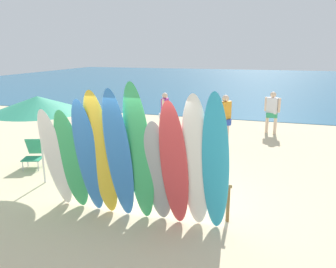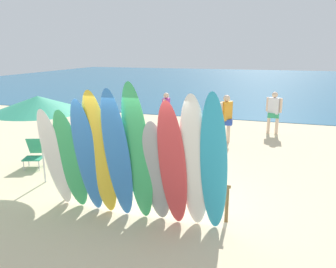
# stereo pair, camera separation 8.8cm
# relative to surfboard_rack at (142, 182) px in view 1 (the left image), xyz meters

# --- Properties ---
(ground) EXTENTS (60.00, 60.00, 0.00)m
(ground) POSITION_rel_surfboard_rack_xyz_m (0.00, 14.00, -0.62)
(ground) COLOR beige
(ocean_water) EXTENTS (60.00, 40.00, 0.02)m
(ocean_water) POSITION_rel_surfboard_rack_xyz_m (0.00, 29.82, -0.61)
(ocean_water) COLOR #235B7F
(ocean_water) RESTS_ON ground
(surfboard_rack) EXTENTS (3.70, 0.07, 0.77)m
(surfboard_rack) POSITION_rel_surfboard_rack_xyz_m (0.00, 0.00, 0.00)
(surfboard_rack) COLOR brown
(surfboard_rack) RESTS_ON ground
(surfboard_white_0) EXTENTS (0.52, 0.76, 2.23)m
(surfboard_white_0) POSITION_rel_surfboard_rack_xyz_m (-1.64, -0.57, 0.50)
(surfboard_white_0) COLOR white
(surfboard_white_0) RESTS_ON ground
(surfboard_green_1) EXTENTS (0.58, 0.71, 2.23)m
(surfboard_green_1) POSITION_rel_surfboard_rack_xyz_m (-1.27, -0.55, 0.49)
(surfboard_green_1) COLOR #38B266
(surfboard_green_1) RESTS_ON ground
(surfboard_blue_2) EXTENTS (0.53, 0.75, 2.45)m
(surfboard_blue_2) POSITION_rel_surfboard_rack_xyz_m (-0.86, -0.59, 0.61)
(surfboard_blue_2) COLOR #337AD1
(surfboard_blue_2) RESTS_ON ground
(surfboard_yellow_3) EXTENTS (0.59, 0.70, 2.62)m
(surfboard_yellow_3) POSITION_rel_surfboard_rack_xyz_m (-0.58, -0.59, 0.69)
(surfboard_yellow_3) COLOR yellow
(surfboard_yellow_3) RESTS_ON ground
(surfboard_blue_4) EXTENTS (0.52, 0.81, 2.68)m
(surfboard_blue_4) POSITION_rel_surfboard_rack_xyz_m (-0.18, -0.66, 0.72)
(surfboard_blue_4) COLOR #337AD1
(surfboard_blue_4) RESTS_ON ground
(surfboard_green_5) EXTENTS (0.54, 0.71, 2.79)m
(surfboard_green_5) POSITION_rel_surfboard_rack_xyz_m (0.20, -0.61, 0.78)
(surfboard_green_5) COLOR #38B266
(surfboard_green_5) RESTS_ON ground
(surfboard_grey_6) EXTENTS (0.55, 0.64, 2.12)m
(surfboard_grey_6) POSITION_rel_surfboard_rack_xyz_m (0.54, -0.53, 0.44)
(surfboard_grey_6) COLOR #999EA3
(surfboard_grey_6) RESTS_ON ground
(surfboard_red_7) EXTENTS (0.54, 0.79, 2.52)m
(surfboard_red_7) POSITION_rel_surfboard_rack_xyz_m (0.89, -0.64, 0.64)
(surfboard_red_7) COLOR #D13D42
(surfboard_red_7) RESTS_ON ground
(surfboard_white_8) EXTENTS (0.53, 0.84, 2.64)m
(surfboard_white_8) POSITION_rel_surfboard_rack_xyz_m (1.28, -0.62, 0.70)
(surfboard_white_8) COLOR white
(surfboard_white_8) RESTS_ON ground
(surfboard_teal_9) EXTENTS (0.47, 0.86, 2.69)m
(surfboard_teal_9) POSITION_rel_surfboard_rack_xyz_m (1.62, -0.67, 0.73)
(surfboard_teal_9) COLOR #289EC6
(surfboard_teal_9) RESTS_ON ground
(beachgoer_midbeach) EXTENTS (0.60, 0.34, 1.66)m
(beachgoer_midbeach) POSITION_rel_surfboard_rack_xyz_m (2.53, 7.63, 0.34)
(beachgoer_midbeach) COLOR beige
(beachgoer_midbeach) RESTS_ON ground
(beachgoer_photographing) EXTENTS (0.42, 0.62, 1.63)m
(beachgoer_photographing) POSITION_rel_surfboard_rack_xyz_m (-1.52, 6.34, 0.32)
(beachgoer_photographing) COLOR beige
(beachgoer_photographing) RESTS_ON ground
(beachgoer_near_rack) EXTENTS (0.45, 0.58, 1.73)m
(beachgoer_near_rack) POSITION_rel_surfboard_rack_xyz_m (0.93, 5.67, 0.38)
(beachgoer_near_rack) COLOR beige
(beachgoer_near_rack) RESTS_ON ground
(beach_chair_red) EXTENTS (0.71, 0.84, 0.81)m
(beach_chair_red) POSITION_rel_surfboard_rack_xyz_m (-3.91, 1.54, -0.19)
(beach_chair_red) COLOR #B7B7BC
(beach_chair_red) RESTS_ON ground
(beach_chair_blue) EXTENTS (0.71, 0.84, 0.80)m
(beach_chair_blue) POSITION_rel_surfboard_rack_xyz_m (-3.24, 3.10, -0.19)
(beach_chair_blue) COLOR #B7B7BC
(beach_chair_blue) RESTS_ON ground
(beach_umbrella) EXTENTS (2.20, 2.20, 2.20)m
(beach_umbrella) POSITION_rel_surfboard_rack_xyz_m (-2.89, 0.61, 1.39)
(beach_umbrella) COLOR silver
(beach_umbrella) RESTS_ON ground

